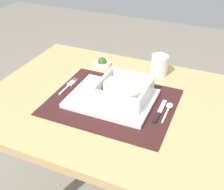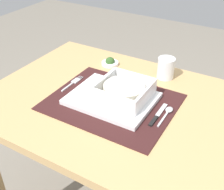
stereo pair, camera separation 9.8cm
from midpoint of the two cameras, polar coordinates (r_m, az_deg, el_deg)
The scene contains 9 objects.
dining_table at distance 1.07m, azimuth 3.84°, elevation -6.36°, with size 0.95×0.68×0.74m.
placemat at distance 1.00m, azimuth 2.82°, elevation -1.46°, with size 0.43×0.35×0.00m, color #381919.
serving_plate at distance 1.00m, azimuth 2.80°, elevation -0.79°, with size 0.29×0.22×0.02m, color white.
porridge_bowl at distance 0.98m, azimuth 5.26°, elevation 0.71°, with size 0.17×0.17×0.06m.
fork at distance 1.10m, azimuth -5.13°, elevation 2.44°, with size 0.02×0.13×0.00m.
spoon at distance 0.97m, azimuth 13.95°, elevation -3.33°, with size 0.02×0.11×0.01m.
butter_knife at distance 0.94m, azimuth 11.95°, elevation -4.18°, with size 0.01×0.13×0.01m.
drinking_glass at distance 1.15m, azimuth 13.08°, elevation 5.00°, with size 0.07×0.07×0.08m.
condiment_saucer at distance 1.23m, azimuth 1.89°, elevation 6.43°, with size 0.07×0.07×0.04m.
Camera 2 is at (0.40, -0.72, 1.31)m, focal length 45.92 mm.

